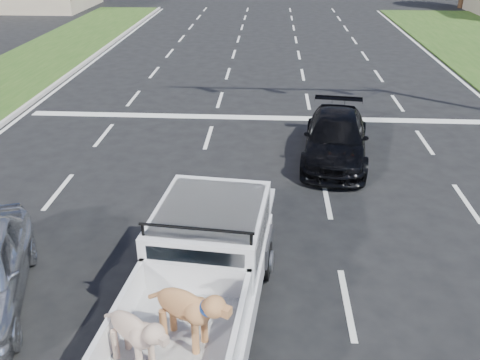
% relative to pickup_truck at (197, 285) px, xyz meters
% --- Properties ---
extents(ground, '(160.00, 160.00, 0.00)m').
position_rel_pickup_truck_xyz_m(ground, '(0.89, 0.82, -0.96)').
color(ground, black).
rests_on(ground, ground).
extents(road_markings, '(17.75, 60.00, 0.01)m').
position_rel_pickup_truck_xyz_m(road_markings, '(0.89, 7.38, -0.96)').
color(road_markings, silver).
rests_on(road_markings, ground).
extents(pickup_truck, '(2.52, 5.66, 2.06)m').
position_rel_pickup_truck_xyz_m(pickup_truck, '(0.00, 0.00, 0.00)').
color(pickup_truck, black).
rests_on(pickup_truck, ground).
extents(black_coupe, '(2.40, 4.69, 1.30)m').
position_rel_pickup_truck_xyz_m(black_coupe, '(3.09, 7.39, -0.31)').
color(black_coupe, black).
rests_on(black_coupe, ground).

